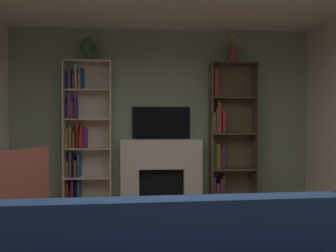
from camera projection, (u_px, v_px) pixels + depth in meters
name	position (u px, v px, depth m)	size (l,w,h in m)	color
wall_back_accent	(161.00, 116.00, 5.78)	(4.98, 0.06, 2.84)	gray
fireplace	(161.00, 170.00, 5.65)	(1.40, 0.53, 1.05)	white
tv	(161.00, 123.00, 5.72)	(0.93, 0.06, 0.52)	black
bookshelf_left	(83.00, 135.00, 5.56)	(0.74, 0.32, 2.28)	beige
bookshelf_right	(226.00, 137.00, 5.71)	(0.74, 0.33, 2.28)	brown
potted_plant	(88.00, 48.00, 5.51)	(0.24, 0.24, 0.34)	#42514E
vase_with_flowers	(233.00, 53.00, 5.65)	(0.14, 0.14, 0.45)	#8D3D46
armchair	(10.00, 204.00, 3.46)	(0.79, 0.85, 1.08)	brown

